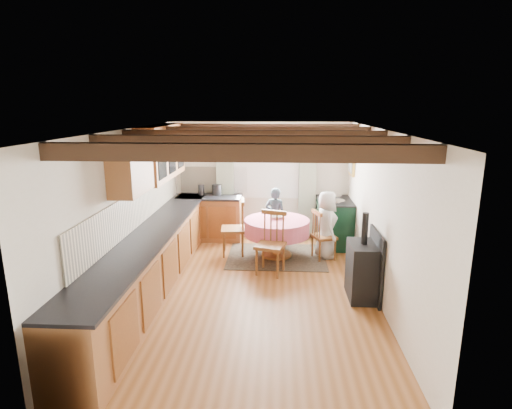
# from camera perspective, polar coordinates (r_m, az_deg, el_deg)

# --- Properties ---
(floor) EXTENTS (3.60, 5.50, 0.00)m
(floor) POSITION_cam_1_polar(r_m,az_deg,el_deg) (6.30, -0.43, -11.97)
(floor) COLOR #9A5F32
(floor) RESTS_ON ground
(ceiling) EXTENTS (3.60, 5.50, 0.00)m
(ceiling) POSITION_cam_1_polar(r_m,az_deg,el_deg) (5.69, -0.47, 10.39)
(ceiling) COLOR white
(ceiling) RESTS_ON ground
(wall_back) EXTENTS (3.60, 0.00, 2.40)m
(wall_back) POSITION_cam_1_polar(r_m,az_deg,el_deg) (8.56, 0.76, 3.40)
(wall_back) COLOR silver
(wall_back) RESTS_ON ground
(wall_front) EXTENTS (3.60, 0.00, 2.40)m
(wall_front) POSITION_cam_1_polar(r_m,az_deg,el_deg) (3.31, -3.66, -13.76)
(wall_front) COLOR silver
(wall_front) RESTS_ON ground
(wall_left) EXTENTS (0.00, 5.50, 2.40)m
(wall_left) POSITION_cam_1_polar(r_m,az_deg,el_deg) (6.26, -17.13, -1.06)
(wall_left) COLOR silver
(wall_left) RESTS_ON ground
(wall_right) EXTENTS (0.00, 5.50, 2.40)m
(wall_right) POSITION_cam_1_polar(r_m,az_deg,el_deg) (6.04, 16.86, -1.56)
(wall_right) COLOR silver
(wall_right) RESTS_ON ground
(beam_a) EXTENTS (3.60, 0.16, 0.16)m
(beam_a) POSITION_cam_1_polar(r_m,az_deg,el_deg) (3.71, -2.52, 7.24)
(beam_a) COLOR #302012
(beam_a) RESTS_ON ceiling
(beam_b) EXTENTS (3.60, 0.16, 0.16)m
(beam_b) POSITION_cam_1_polar(r_m,az_deg,el_deg) (4.70, -1.28, 8.60)
(beam_b) COLOR #302012
(beam_b) RESTS_ON ceiling
(beam_c) EXTENTS (3.60, 0.16, 0.16)m
(beam_c) POSITION_cam_1_polar(r_m,az_deg,el_deg) (5.70, -0.47, 9.49)
(beam_c) COLOR #302012
(beam_c) RESTS_ON ceiling
(beam_d) EXTENTS (3.60, 0.16, 0.16)m
(beam_d) POSITION_cam_1_polar(r_m,az_deg,el_deg) (6.69, 0.10, 10.11)
(beam_d) COLOR #302012
(beam_d) RESTS_ON ceiling
(beam_e) EXTENTS (3.60, 0.16, 0.16)m
(beam_e) POSITION_cam_1_polar(r_m,az_deg,el_deg) (7.69, 0.53, 10.57)
(beam_e) COLOR #302012
(beam_e) RESTS_ON ceiling
(splash_left) EXTENTS (0.02, 4.50, 0.55)m
(splash_left) POSITION_cam_1_polar(r_m,az_deg,el_deg) (6.53, -16.07, -0.39)
(splash_left) COLOR beige
(splash_left) RESTS_ON wall_left
(splash_back) EXTENTS (1.40, 0.02, 0.55)m
(splash_back) POSITION_cam_1_polar(r_m,az_deg,el_deg) (8.64, -5.90, 3.43)
(splash_back) COLOR beige
(splash_back) RESTS_ON wall_back
(base_cabinet_left) EXTENTS (0.60, 5.30, 0.88)m
(base_cabinet_left) POSITION_cam_1_polar(r_m,az_deg,el_deg) (6.39, -14.11, -7.71)
(base_cabinet_left) COLOR brown
(base_cabinet_left) RESTS_ON floor
(base_cabinet_back) EXTENTS (1.30, 0.60, 0.88)m
(base_cabinet_back) POSITION_cam_1_polar(r_m,az_deg,el_deg) (8.55, -6.40, -1.92)
(base_cabinet_back) COLOR brown
(base_cabinet_back) RESTS_ON floor
(worktop_left) EXTENTS (0.64, 5.30, 0.04)m
(worktop_left) POSITION_cam_1_polar(r_m,az_deg,el_deg) (6.24, -14.18, -3.78)
(worktop_left) COLOR black
(worktop_left) RESTS_ON base_cabinet_left
(worktop_back) EXTENTS (1.30, 0.64, 0.04)m
(worktop_back) POSITION_cam_1_polar(r_m,az_deg,el_deg) (8.42, -6.50, 1.06)
(worktop_back) COLOR black
(worktop_back) RESTS_ON base_cabinet_back
(wall_cabinet_glass) EXTENTS (0.34, 1.80, 0.90)m
(wall_cabinet_glass) POSITION_cam_1_polar(r_m,az_deg,el_deg) (7.20, -12.98, 7.14)
(wall_cabinet_glass) COLOR brown
(wall_cabinet_glass) RESTS_ON wall_left
(wall_cabinet_solid) EXTENTS (0.34, 0.90, 0.70)m
(wall_cabinet_solid) POSITION_cam_1_polar(r_m,az_deg,el_deg) (5.79, -17.05, 4.87)
(wall_cabinet_solid) COLOR brown
(wall_cabinet_solid) RESTS_ON wall_left
(window_frame) EXTENTS (1.34, 0.03, 1.54)m
(window_frame) POSITION_cam_1_polar(r_m,az_deg,el_deg) (8.48, 1.44, 6.04)
(window_frame) COLOR white
(window_frame) RESTS_ON wall_back
(window_pane) EXTENTS (1.20, 0.01, 1.40)m
(window_pane) POSITION_cam_1_polar(r_m,az_deg,el_deg) (8.49, 1.44, 6.04)
(window_pane) COLOR white
(window_pane) RESTS_ON wall_back
(curtain_left) EXTENTS (0.35, 0.10, 2.10)m
(curtain_left) POSITION_cam_1_polar(r_m,az_deg,el_deg) (8.55, -4.31, 2.67)
(curtain_left) COLOR #999F89
(curtain_left) RESTS_ON wall_back
(curtain_right) EXTENTS (0.35, 0.10, 2.10)m
(curtain_right) POSITION_cam_1_polar(r_m,az_deg,el_deg) (8.49, 7.15, 2.53)
(curtain_right) COLOR #999F89
(curtain_right) RESTS_ON wall_back
(curtain_rod) EXTENTS (2.00, 0.03, 0.03)m
(curtain_rod) POSITION_cam_1_polar(r_m,az_deg,el_deg) (8.34, 1.44, 10.05)
(curtain_rod) COLOR black
(curtain_rod) RESTS_ON wall_back
(wall_picture) EXTENTS (0.04, 0.50, 0.60)m
(wall_picture) POSITION_cam_1_polar(r_m,az_deg,el_deg) (8.15, 13.22, 6.08)
(wall_picture) COLOR gold
(wall_picture) RESTS_ON wall_right
(wall_plate) EXTENTS (0.30, 0.02, 0.30)m
(wall_plate) POSITION_cam_1_polar(r_m,az_deg,el_deg) (8.48, 7.91, 6.59)
(wall_plate) COLOR silver
(wall_plate) RESTS_ON wall_back
(rug) EXTENTS (1.78, 1.39, 0.01)m
(rug) POSITION_cam_1_polar(r_m,az_deg,el_deg) (7.63, 2.86, -7.22)
(rug) COLOR black
(rug) RESTS_ON floor
(dining_table) EXTENTS (1.18, 1.18, 0.71)m
(dining_table) POSITION_cam_1_polar(r_m,az_deg,el_deg) (7.52, 2.89, -4.73)
(dining_table) COLOR #E25F74
(dining_table) RESTS_ON floor
(chair_near) EXTENTS (0.56, 0.58, 1.04)m
(chair_near) POSITION_cam_1_polar(r_m,az_deg,el_deg) (6.74, 2.02, -5.42)
(chair_near) COLOR brown
(chair_near) RESTS_ON floor
(chair_left) EXTENTS (0.52, 0.50, 1.05)m
(chair_left) POSITION_cam_1_polar(r_m,az_deg,el_deg) (7.60, -3.21, -3.17)
(chair_left) COLOR brown
(chair_left) RESTS_ON floor
(chair_right) EXTENTS (0.52, 0.51, 0.91)m
(chair_right) POSITION_cam_1_polar(r_m,az_deg,el_deg) (7.50, 9.45, -4.15)
(chair_right) COLOR brown
(chair_right) RESTS_ON floor
(aga_range) EXTENTS (0.66, 1.02, 0.94)m
(aga_range) POSITION_cam_1_polar(r_m,az_deg,el_deg) (8.28, 10.80, -2.40)
(aga_range) COLOR black
(aga_range) RESTS_ON floor
(cast_iron_stove) EXTENTS (0.38, 0.64, 1.27)m
(cast_iron_stove) POSITION_cam_1_polar(r_m,az_deg,el_deg) (6.07, 14.67, -6.95)
(cast_iron_stove) COLOR black
(cast_iron_stove) RESTS_ON floor
(child_far) EXTENTS (0.49, 0.41, 1.16)m
(child_far) POSITION_cam_1_polar(r_m,az_deg,el_deg) (8.14, 2.69, -1.63)
(child_far) COLOR #23333A
(child_far) RESTS_ON floor
(child_right) EXTENTS (0.49, 0.66, 1.23)m
(child_right) POSITION_cam_1_polar(r_m,az_deg,el_deg) (7.53, 9.74, -2.78)
(child_right) COLOR beige
(child_right) RESTS_ON floor
(bowl_a) EXTENTS (0.25, 0.25, 0.06)m
(bowl_a) POSITION_cam_1_polar(r_m,az_deg,el_deg) (7.48, 2.76, -1.74)
(bowl_a) COLOR silver
(bowl_a) RESTS_ON dining_table
(bowl_b) EXTENTS (0.24, 0.24, 0.05)m
(bowl_b) POSITION_cam_1_polar(r_m,az_deg,el_deg) (7.52, 3.38, -1.67)
(bowl_b) COLOR silver
(bowl_b) RESTS_ON dining_table
(cup) EXTENTS (0.10, 0.10, 0.08)m
(cup) POSITION_cam_1_polar(r_m,az_deg,el_deg) (7.59, 2.57, -1.42)
(cup) COLOR silver
(cup) RESTS_ON dining_table
(canister_tall) EXTENTS (0.13, 0.13, 0.22)m
(canister_tall) POSITION_cam_1_polar(r_m,az_deg,el_deg) (8.51, -7.63, 2.04)
(canister_tall) COLOR #262628
(canister_tall) RESTS_ON worktop_back
(canister_wide) EXTENTS (0.20, 0.20, 0.22)m
(canister_wide) POSITION_cam_1_polar(r_m,az_deg,el_deg) (8.48, -5.47, 2.07)
(canister_wide) COLOR #262628
(canister_wide) RESTS_ON worktop_back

